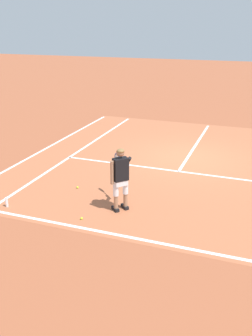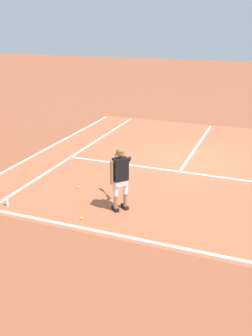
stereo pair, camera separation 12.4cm
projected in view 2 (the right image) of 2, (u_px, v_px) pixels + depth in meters
ground_plane at (189, 158)px, 13.83m from camera, size 80.00×80.00×0.00m
court_inner_surface at (186, 162)px, 13.38m from camera, size 10.98×11.28×0.00m
line_baseline at (134, 238)px, 8.65m from camera, size 10.98×0.10×0.01m
line_service at (180, 172)px, 12.55m from camera, size 8.23×0.10×0.01m
line_centre_service at (198, 145)px, 15.33m from camera, size 0.10×6.40×0.01m
line_singles_left at (83, 149)px, 14.76m from camera, size 0.10×10.88×0.01m
line_doubles_left at (53, 146)px, 15.22m from camera, size 0.10×10.88×0.01m
tennis_player at (120, 175)px, 9.65m from camera, size 0.77×1.14×1.71m
tennis_ball_near_feet at (81, 218)px, 9.49m from camera, size 0.07×0.07×0.07m
tennis_ball_by_baseline at (78, 187)px, 11.28m from camera, size 0.07×0.07×0.07m
water_bottle at (7, 202)px, 10.14m from camera, size 0.07×0.07×0.27m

